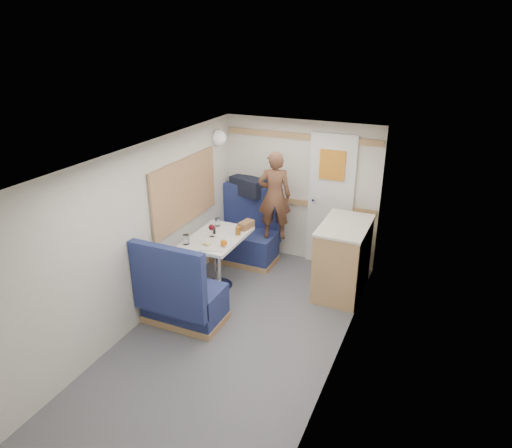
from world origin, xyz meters
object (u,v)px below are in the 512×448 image
at_px(dinette_table, 217,247).
at_px(bench_near, 181,300).
at_px(bench_far, 246,240).
at_px(orange_fruit, 224,243).
at_px(galley_counter, 343,258).
at_px(bread_loaf, 246,225).
at_px(cheese_block, 207,244).
at_px(dome_light, 219,138).
at_px(pepper_grinder, 214,230).
at_px(tumbler_mid, 217,222).
at_px(wine_glass, 212,228).
at_px(beer_glass, 238,231).
at_px(duffel_bag, 248,186).
at_px(tumbler_left, 186,240).
at_px(person, 274,196).
at_px(tray, 213,244).

distance_m(dinette_table, bench_near, 0.90).
xyz_separation_m(bench_far, orange_fruit, (0.23, -1.11, 0.48)).
height_order(galley_counter, bread_loaf, galley_counter).
relative_size(galley_counter, cheese_block, 9.91).
height_order(dome_light, pepper_grinder, dome_light).
relative_size(bench_far, tumbler_mid, 9.53).
xyz_separation_m(bench_near, wine_glass, (-0.04, 0.82, 0.54)).
relative_size(orange_fruit, beer_glass, 0.76).
xyz_separation_m(dinette_table, beer_glass, (0.22, 0.15, 0.21)).
relative_size(duffel_bag, orange_fruit, 6.46).
xyz_separation_m(galley_counter, tumbler_mid, (-1.61, -0.26, 0.31)).
bearing_deg(wine_glass, bench_near, -86.94).
relative_size(galley_counter, tumbler_left, 7.61).
bearing_deg(cheese_block, dinette_table, 96.21).
xyz_separation_m(bench_near, beer_glass, (0.22, 1.02, 0.47)).
bearing_deg(bench_far, person, -7.00).
distance_m(tumbler_left, tumbler_mid, 0.64).
bearing_deg(wine_glass, orange_fruit, -36.25).
distance_m(bench_near, tumbler_mid, 1.26).
relative_size(dome_light, beer_glass, 1.90).
bearing_deg(beer_glass, dome_light, 131.11).
relative_size(orange_fruit, tumbler_left, 0.66).
bearing_deg(bread_loaf, cheese_block, -105.60).
xyz_separation_m(dome_light, tumbler_left, (0.16, -1.20, -0.97)).
bearing_deg(tumbler_left, bench_far, 79.48).
bearing_deg(wine_glass, duffel_bag, 92.06).
xyz_separation_m(bench_far, tray, (0.07, -1.11, 0.43)).
height_order(bench_near, bread_loaf, bench_near).
distance_m(orange_fruit, cheese_block, 0.20).
bearing_deg(bench_far, galley_counter, -12.10).
height_order(tumbler_mid, beer_glass, tumbler_mid).
relative_size(bench_near, wine_glass, 6.25).
distance_m(bench_far, tumbler_mid, 0.76).
xyz_separation_m(dinette_table, bench_near, (-0.00, -0.86, -0.27)).
distance_m(wine_glass, tumbler_mid, 0.36).
distance_m(dinette_table, bench_far, 0.90).
relative_size(orange_fruit, tumbler_mid, 0.73).
bearing_deg(bread_loaf, wine_glass, -122.52).
bearing_deg(dome_light, bench_near, -77.18).
bearing_deg(bench_near, tumbler_left, 113.52).
height_order(bench_near, person, person).
distance_m(dinette_table, cheese_block, 0.36).
bearing_deg(person, tray, 50.48).
bearing_deg(person, bench_far, -27.33).
xyz_separation_m(orange_fruit, wine_glass, (-0.27, 0.20, 0.07)).
bearing_deg(wine_glass, tumbler_left, -121.07).
xyz_separation_m(bench_near, tumbler_mid, (-0.15, 1.16, 0.47)).
xyz_separation_m(duffel_bag, orange_fruit, (0.31, -1.36, -0.25)).
height_order(dinette_table, bench_far, bench_far).
relative_size(bench_far, beer_glass, 10.00).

